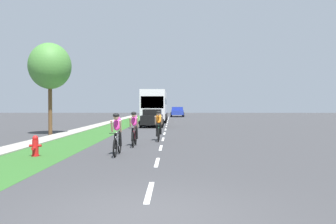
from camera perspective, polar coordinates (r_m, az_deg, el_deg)
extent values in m
plane|color=#38383A|center=(25.57, -0.44, -3.05)|extent=(120.00, 120.00, 0.00)
cube|color=#2D6026|center=(26.05, -10.40, -2.98)|extent=(2.57, 70.00, 0.01)
cube|color=#9E998E|center=(26.47, -14.41, -2.93)|extent=(1.20, 70.00, 0.10)
cube|color=white|center=(7.35, -3.20, -13.46)|extent=(0.12, 1.80, 0.01)
cube|color=white|center=(11.00, -1.89, -8.57)|extent=(0.12, 1.80, 0.01)
cube|color=white|center=(14.69, -1.24, -6.12)|extent=(0.12, 1.80, 0.01)
cube|color=white|center=(18.40, -0.86, -4.66)|extent=(0.12, 1.80, 0.01)
cube|color=white|center=(22.11, -0.61, -3.69)|extent=(0.12, 1.80, 0.01)
cube|color=white|center=(25.84, -0.43, -3.00)|extent=(0.12, 1.80, 0.01)
cube|color=white|center=(29.56, -0.29, -2.48)|extent=(0.12, 1.80, 0.01)
cube|color=white|center=(33.29, -0.19, -2.08)|extent=(0.12, 1.80, 0.01)
cube|color=white|center=(37.01, -0.11, -1.76)|extent=(0.12, 1.80, 0.01)
cube|color=white|center=(40.74, -0.04, -1.50)|extent=(0.12, 1.80, 0.01)
cube|color=white|center=(44.47, 0.02, -1.28)|extent=(0.12, 1.80, 0.01)
cube|color=white|center=(48.20, 0.07, -1.09)|extent=(0.12, 1.80, 0.01)
cube|color=white|center=(51.93, 0.11, -0.94)|extent=(0.12, 1.80, 0.01)
cube|color=white|center=(55.66, 0.14, -0.80)|extent=(0.12, 1.80, 0.01)
cylinder|color=red|center=(13.18, -21.73, -6.92)|extent=(0.28, 0.28, 0.06)
cylinder|color=red|center=(13.14, -21.74, -5.60)|extent=(0.22, 0.22, 0.55)
sphere|color=red|center=(13.11, -21.75, -4.19)|extent=(0.21, 0.21, 0.21)
cylinder|color=red|center=(13.20, -22.38, -5.34)|extent=(0.12, 0.09, 0.09)
cylinder|color=red|center=(13.08, -21.09, -5.39)|extent=(0.12, 0.09, 0.09)
cylinder|color=red|center=(12.99, -22.02, -5.81)|extent=(0.11, 0.14, 0.11)
torus|color=black|center=(13.15, -8.29, -5.51)|extent=(0.06, 0.68, 0.68)
torus|color=black|center=(12.14, -9.05, -6.07)|extent=(0.06, 0.68, 0.68)
cylinder|color=silver|center=(12.53, -8.73, -5.01)|extent=(0.04, 0.59, 0.43)
cylinder|color=silver|center=(12.79, -8.53, -4.44)|extent=(0.04, 0.04, 0.55)
cylinder|color=silver|center=(12.54, -8.70, -3.49)|extent=(0.03, 0.55, 0.03)
cylinder|color=black|center=(12.10, -9.04, -3.61)|extent=(0.42, 0.02, 0.02)
ellipsoid|color=#CC2D8C|center=(12.59, -8.65, -1.97)|extent=(0.30, 0.54, 0.63)
sphere|color=tan|center=(12.30, -8.86, -0.92)|extent=(0.20, 0.20, 0.20)
ellipsoid|color=black|center=(12.30, -8.86, -0.55)|extent=(0.24, 0.28, 0.16)
cylinder|color=tan|center=(12.35, -9.59, -2.40)|extent=(0.07, 0.26, 0.45)
cylinder|color=tan|center=(12.29, -8.12, -2.42)|extent=(0.07, 0.26, 0.45)
cylinder|color=black|center=(12.74, -9.03, -4.91)|extent=(0.10, 0.30, 0.60)
cylinder|color=black|center=(12.65, -8.17, -4.50)|extent=(0.10, 0.25, 0.61)
torus|color=black|center=(15.86, -5.56, -4.37)|extent=(0.06, 0.68, 0.68)
torus|color=black|center=(14.83, -5.99, -4.75)|extent=(0.06, 0.68, 0.68)
cylinder|color=maroon|center=(15.23, -5.81, -3.92)|extent=(0.04, 0.59, 0.43)
cylinder|color=maroon|center=(15.50, -5.69, -3.46)|extent=(0.04, 0.04, 0.55)
cylinder|color=maroon|center=(15.26, -5.79, -2.67)|extent=(0.03, 0.55, 0.03)
cylinder|color=black|center=(14.81, -5.99, -2.74)|extent=(0.42, 0.02, 0.02)
ellipsoid|color=#CC2D8C|center=(15.31, -5.77, -1.42)|extent=(0.30, 0.54, 0.63)
sphere|color=tan|center=(15.02, -5.89, -0.55)|extent=(0.20, 0.20, 0.20)
ellipsoid|color=black|center=(15.02, -5.89, -0.25)|extent=(0.24, 0.28, 0.16)
cylinder|color=tan|center=(15.05, -6.49, -1.77)|extent=(0.07, 0.26, 0.45)
cylinder|color=tan|center=(15.02, -5.28, -1.77)|extent=(0.07, 0.26, 0.45)
cylinder|color=black|center=(15.44, -6.10, -3.85)|extent=(0.10, 0.30, 0.60)
cylinder|color=black|center=(15.36, -5.38, -3.50)|extent=(0.10, 0.25, 0.61)
torus|color=black|center=(18.06, -1.53, -3.70)|extent=(0.06, 0.68, 0.68)
torus|color=black|center=(17.02, -1.67, -3.99)|extent=(0.06, 0.68, 0.68)
cylinder|color=#194C2D|center=(17.42, -1.61, -3.28)|extent=(0.04, 0.59, 0.43)
cylinder|color=#194C2D|center=(17.70, -1.58, -2.89)|extent=(0.04, 0.04, 0.55)
cylinder|color=#194C2D|center=(17.45, -1.61, -2.19)|extent=(0.03, 0.55, 0.03)
cylinder|color=black|center=(17.00, -1.67, -2.24)|extent=(0.42, 0.02, 0.02)
ellipsoid|color=orange|center=(17.51, -1.60, -1.10)|extent=(0.30, 0.54, 0.63)
sphere|color=tan|center=(17.22, -1.63, -0.34)|extent=(0.20, 0.20, 0.20)
ellipsoid|color=black|center=(17.22, -1.63, -0.07)|extent=(0.24, 0.28, 0.16)
cylinder|color=tan|center=(17.24, -2.17, -1.40)|extent=(0.07, 0.26, 0.45)
cylinder|color=tan|center=(17.22, -1.10, -1.40)|extent=(0.07, 0.26, 0.45)
cylinder|color=black|center=(17.63, -1.91, -3.23)|extent=(0.10, 0.30, 0.60)
cylinder|color=black|center=(17.56, -1.27, -2.92)|extent=(0.10, 0.25, 0.61)
cube|color=black|center=(29.18, -2.71, -1.28)|extent=(1.76, 4.30, 0.76)
cube|color=black|center=(29.32, -2.69, -0.05)|extent=(1.55, 2.24, 0.52)
cube|color=#1E2833|center=(28.35, -2.80, -0.13)|extent=(1.44, 0.08, 0.44)
cylinder|color=black|center=(27.94, -4.67, -2.04)|extent=(0.22, 0.64, 0.64)
cylinder|color=black|center=(27.83, -1.06, -2.05)|extent=(0.22, 0.64, 0.64)
cylinder|color=black|center=(30.59, -4.21, -1.77)|extent=(0.22, 0.64, 0.64)
cylinder|color=black|center=(30.49, -0.91, -1.78)|extent=(0.22, 0.64, 0.64)
cube|color=silver|center=(38.63, -2.22, 1.22)|extent=(2.50, 11.60, 3.10)
cube|color=#1E2833|center=(38.63, -2.22, 1.81)|extent=(2.52, 10.67, 0.64)
cube|color=#1E2833|center=(32.87, -2.72, 1.67)|extent=(2.25, 0.06, 1.20)
cylinder|color=black|center=(34.98, -4.57, -1.15)|extent=(0.28, 0.96, 0.96)
cylinder|color=black|center=(34.85, -0.48, -1.15)|extent=(0.28, 0.96, 0.96)
cylinder|color=black|center=(41.92, -3.71, -0.77)|extent=(0.28, 0.96, 0.96)
cylinder|color=black|center=(41.80, -0.29, -0.78)|extent=(0.28, 0.96, 0.96)
cube|color=#23389E|center=(55.55, 1.59, -0.06)|extent=(1.96, 5.10, 0.76)
cube|color=#23389E|center=(54.77, 1.60, 0.55)|extent=(1.80, 1.78, 0.64)
cube|color=#1E2833|center=(54.06, 1.62, 0.52)|extent=(1.67, 0.08, 0.52)
cube|color=#23389E|center=(56.55, 0.66, 0.26)|extent=(0.08, 2.81, 0.40)
cube|color=#23389E|center=(56.58, 2.48, 0.26)|extent=(0.08, 2.81, 0.40)
cube|color=#23389E|center=(58.05, 1.55, 0.28)|extent=(1.80, 0.08, 0.40)
cylinder|color=black|center=(54.02, 0.58, -0.46)|extent=(0.26, 0.76, 0.76)
cylinder|color=black|center=(54.05, 2.65, -0.46)|extent=(0.26, 0.76, 0.76)
cylinder|color=black|center=(57.08, 0.58, -0.37)|extent=(0.26, 0.76, 0.76)
cylinder|color=black|center=(57.11, 2.55, -0.37)|extent=(0.26, 0.76, 0.76)
cylinder|color=brown|center=(22.38, -19.50, 0.52)|extent=(0.24, 0.24, 3.30)
ellipsoid|color=#478438|center=(22.52, -19.54, 7.43)|extent=(2.64, 2.64, 2.91)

